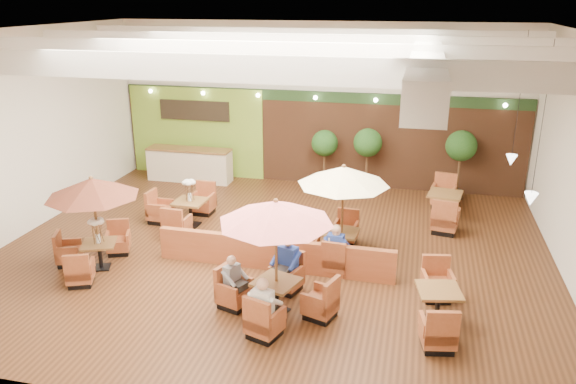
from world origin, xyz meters
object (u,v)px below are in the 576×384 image
(table_2, at_px, (341,191))
(table_5, at_px, (444,207))
(topiary_2, at_px, (461,149))
(diner_2, at_px, (234,276))
(table_4, at_px, (437,306))
(table_3, at_px, (182,210))
(diner_3, at_px, (336,244))
(topiary_0, at_px, (325,146))
(booth_divider, at_px, (274,254))
(table_0, at_px, (92,203))
(diner_4, at_px, (336,245))
(table_1, at_px, (276,236))
(diner_0, at_px, (264,302))
(topiary_1, at_px, (368,145))
(service_counter, at_px, (190,165))
(diner_1, at_px, (287,259))

(table_2, bearing_deg, table_5, 55.47)
(topiary_2, relative_size, diner_2, 3.17)
(table_2, relative_size, table_4, 0.95)
(table_3, distance_m, diner_3, 5.15)
(topiary_0, bearing_deg, booth_divider, -91.20)
(table_0, xyz_separation_m, diner_4, (5.62, 1.07, -0.96))
(diner_3, xyz_separation_m, diner_4, (0.00, 0.00, -0.03))
(table_1, bearing_deg, diner_0, -71.60)
(topiary_1, distance_m, diner_0, 9.11)
(diner_3, bearing_deg, topiary_2, 70.47)
(table_3, bearing_deg, service_counter, 111.95)
(service_counter, xyz_separation_m, diner_0, (5.24, -8.81, 0.19))
(diner_1, bearing_deg, diner_2, 63.94)
(topiary_1, xyz_separation_m, diner_1, (-1.01, -7.16, -0.84))
(table_0, bearing_deg, table_4, -26.13)
(table_0, bearing_deg, topiary_0, 36.97)
(table_3, distance_m, table_5, 7.64)
(table_0, distance_m, topiary_0, 8.32)
(diner_3, bearing_deg, table_0, -162.25)
(service_counter, bearing_deg, diner_1, -53.05)
(diner_4, bearing_deg, booth_divider, -175.10)
(table_0, xyz_separation_m, diner_0, (4.70, -1.88, -0.92))
(diner_1, height_order, diner_3, diner_1)
(table_5, bearing_deg, table_0, -137.79)
(table_4, bearing_deg, table_5, 76.25)
(diner_0, bearing_deg, table_2, 91.14)
(service_counter, xyz_separation_m, topiary_1, (6.25, 0.20, 1.04))
(table_0, height_order, table_2, table_2)
(diner_0, relative_size, diner_2, 1.15)
(topiary_1, height_order, diner_2, topiary_1)
(table_0, distance_m, topiary_1, 9.14)
(table_0, bearing_deg, table_3, 51.82)
(booth_divider, distance_m, table_3, 3.90)
(topiary_0, height_order, diner_4, topiary_0)
(table_3, xyz_separation_m, topiary_2, (7.78, 4.10, 1.24))
(table_0, bearing_deg, service_counter, 72.36)
(table_1, xyz_separation_m, table_3, (-3.82, 3.99, -1.28))
(table_0, distance_m, diner_1, 4.78)
(service_counter, bearing_deg, table_0, -85.54)
(table_3, relative_size, diner_2, 3.57)
(table_4, xyz_separation_m, diner_4, (-2.32, 1.63, 0.37))
(table_4, xyz_separation_m, diner_2, (-4.17, -0.40, 0.37))
(table_0, xyz_separation_m, diner_1, (4.70, -0.03, -0.91))
(topiary_0, relative_size, diner_4, 2.87)
(booth_divider, distance_m, diner_4, 1.53)
(booth_divider, xyz_separation_m, diner_3, (1.48, 0.16, 0.36))
(table_3, xyz_separation_m, table_5, (7.33, 2.18, -0.06))
(table_1, xyz_separation_m, topiary_0, (-0.42, 8.09, -0.20))
(topiary_0, bearing_deg, diner_1, -86.61)
(table_0, distance_m, diner_0, 5.14)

